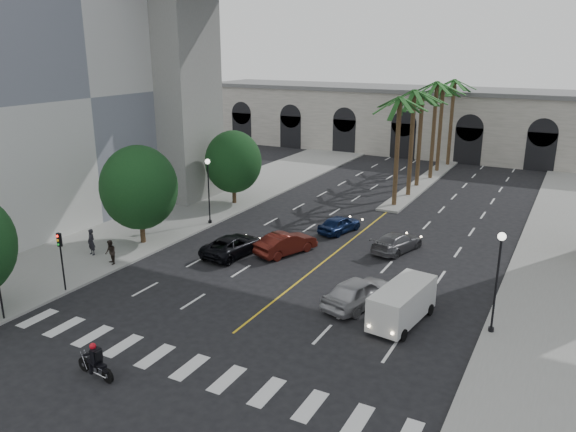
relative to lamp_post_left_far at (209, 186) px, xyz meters
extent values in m
plane|color=black|center=(11.40, -16.00, -3.22)|extent=(140.00, 140.00, 0.00)
cube|color=gray|center=(-3.60, -1.00, -3.15)|extent=(8.00, 100.00, 0.15)
cube|color=gray|center=(26.40, -1.00, -3.15)|extent=(8.00, 100.00, 0.15)
cube|color=gray|center=(11.40, 22.00, -3.12)|extent=(2.00, 24.00, 0.20)
cube|color=silver|center=(-15.60, -4.00, 6.78)|extent=(16.00, 32.00, 20.00)
cube|color=silver|center=(11.40, 39.00, 0.78)|extent=(70.00, 10.00, 8.00)
cube|color=slate|center=(11.40, 39.00, 5.03)|extent=(71.00, 10.50, 0.50)
cube|color=gray|center=(-7.10, 6.00, 7.18)|extent=(5.00, 6.00, 20.80)
cylinder|color=#47331E|center=(11.40, 12.00, 1.53)|extent=(0.40, 0.40, 9.50)
cylinder|color=#47331E|center=(11.50, 16.00, 1.68)|extent=(0.40, 0.40, 9.80)
cylinder|color=#47331E|center=(11.20, 20.00, 1.43)|extent=(0.40, 0.40, 9.30)
cylinder|color=#47331E|center=(11.55, 24.00, 1.83)|extent=(0.40, 0.40, 10.10)
cylinder|color=#47331E|center=(11.30, 28.00, 1.58)|extent=(0.40, 0.40, 9.60)
cylinder|color=#47331E|center=(11.60, 32.00, 1.73)|extent=(0.40, 0.40, 9.90)
cylinder|color=#382616|center=(-1.60, -6.00, -2.00)|extent=(0.36, 0.36, 2.45)
ellipsoid|color=black|center=(-1.60, -6.00, 0.99)|extent=(5.44, 5.44, 5.98)
cylinder|color=#382616|center=(-1.60, 6.00, -2.09)|extent=(0.36, 0.36, 2.27)
ellipsoid|color=black|center=(-1.60, 6.00, 0.68)|extent=(5.04, 5.04, 5.54)
cylinder|color=black|center=(0.00, 0.00, -3.04)|extent=(0.28, 0.28, 0.36)
cylinder|color=black|center=(0.00, 0.00, -0.62)|extent=(0.11, 0.11, 5.00)
sphere|color=white|center=(0.00, 0.00, 1.93)|extent=(0.40, 0.40, 0.40)
cylinder|color=black|center=(22.80, -8.00, -3.04)|extent=(0.28, 0.28, 0.36)
cylinder|color=black|center=(22.80, -8.00, -0.62)|extent=(0.11, 0.11, 5.00)
sphere|color=white|center=(22.80, -8.00, 1.93)|extent=(0.40, 0.40, 0.40)
cylinder|color=black|center=(0.10, -14.50, -1.47)|extent=(0.10, 0.10, 3.50)
cube|color=black|center=(0.10, -14.50, 0.03)|extent=(0.25, 0.18, 0.80)
cylinder|color=black|center=(7.47, -19.91, -2.89)|extent=(0.67, 0.19, 0.67)
cylinder|color=black|center=(9.06, -20.09, -2.89)|extent=(0.67, 0.19, 0.67)
cube|color=silver|center=(8.32, -20.01, -2.80)|extent=(0.48, 0.36, 0.29)
cube|color=black|center=(8.15, -19.99, -2.49)|extent=(0.63, 0.31, 0.22)
cube|color=black|center=(8.65, -20.04, -2.53)|extent=(0.53, 0.32, 0.13)
cylinder|color=black|center=(7.71, -19.94, -2.25)|extent=(0.10, 0.61, 0.03)
cube|color=black|center=(8.40, -20.02, -2.11)|extent=(0.33, 0.45, 0.58)
cube|color=black|center=(8.57, -20.04, -2.06)|extent=(0.19, 0.35, 0.42)
sphere|color=red|center=(8.24, -20.00, -1.73)|extent=(0.29, 0.29, 0.29)
imported|color=#A8A8AD|center=(15.81, -8.10, -2.40)|extent=(3.23, 5.20, 1.65)
imported|color=#4A140E|center=(8.46, -2.88, -2.46)|extent=(3.12, 4.86, 1.51)
imported|color=black|center=(5.36, -4.77, -2.53)|extent=(2.83, 5.23, 1.39)
imported|color=#5B5B60|center=(15.05, 1.20, -2.56)|extent=(3.00, 4.89, 1.32)
imported|color=#0F1E46|center=(9.90, 3.10, -2.55)|extent=(2.50, 4.22, 1.35)
cube|color=silver|center=(18.50, -8.95, -2.07)|extent=(2.40, 4.98, 1.77)
cube|color=black|center=(18.20, -11.19, -1.85)|extent=(1.66, 0.44, 0.75)
cylinder|color=black|center=(17.44, -10.51, -2.91)|extent=(0.33, 0.65, 0.62)
cylinder|color=black|center=(19.11, -10.73, -2.91)|extent=(0.33, 0.65, 0.62)
cylinder|color=black|center=(17.89, -7.17, -2.91)|extent=(0.33, 0.65, 0.62)
cylinder|color=black|center=(19.56, -7.39, -2.91)|extent=(0.33, 0.65, 0.62)
imported|color=black|center=(-2.92, -9.56, -2.17)|extent=(0.73, 0.55, 1.80)
imported|color=black|center=(-0.49, -10.25, -2.26)|extent=(0.99, 0.93, 1.62)
camera|label=1|loc=(25.62, -34.88, 10.61)|focal=35.00mm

